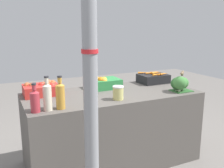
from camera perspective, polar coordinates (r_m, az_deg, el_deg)
name	(u,v)px	position (r m, az deg, el deg)	size (l,w,h in m)	color
ground_plane	(112,160)	(3.05, 0.00, -16.98)	(10.00, 10.00, 0.00)	slate
market_table	(112,128)	(2.87, 0.00, -9.92)	(1.88, 0.84, 0.81)	#56514C
support_pole	(90,53)	(1.77, -5.11, 7.15)	(0.12, 0.12, 2.68)	gray
apple_crate	(41,89)	(2.74, -15.88, -1.05)	(0.36, 0.27, 0.14)	red
orange_crate	(104,83)	(2.93, -1.88, 0.22)	(0.36, 0.27, 0.15)	#2D8442
carrot_crate	(153,78)	(3.27, 9.42, 1.33)	(0.36, 0.29, 0.14)	black
broccoli_pile	(180,83)	(2.87, 15.23, 0.12)	(0.24, 0.20, 0.18)	#2D602D
juice_bottle_ruby	(35,100)	(2.19, -17.20, -3.58)	(0.08, 0.08, 0.25)	#B2333D
juice_bottle_cloudy	(47,96)	(2.20, -14.56, -2.69)	(0.07, 0.07, 0.30)	beige
juice_bottle_amber	(60,95)	(2.22, -11.74, -2.47)	(0.08, 0.08, 0.30)	gold
pickle_jar	(118,93)	(2.47, 1.42, -2.02)	(0.11, 0.11, 0.14)	#D1CC75
sparrow_bird	(182,73)	(2.87, 15.76, 2.40)	(0.11, 0.09, 0.05)	#4C3D2D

